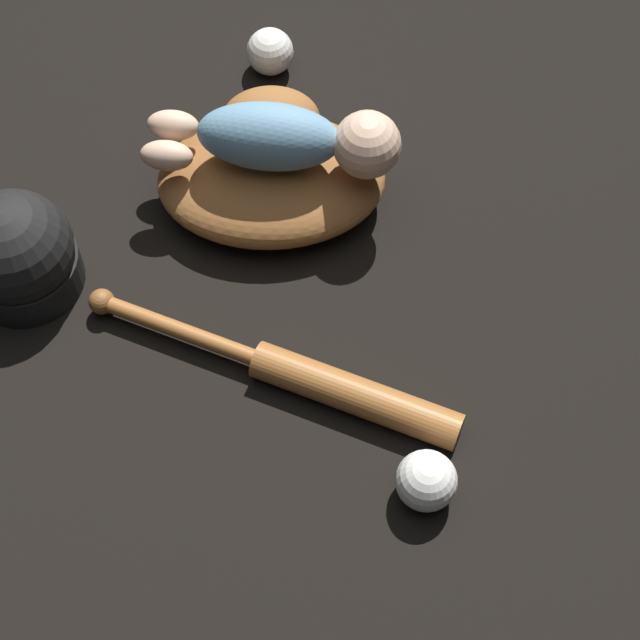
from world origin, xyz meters
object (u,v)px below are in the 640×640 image
Objects in this scene: baby_figure at (288,139)px; baseball at (426,481)px; baseball_glove at (271,169)px; baseball_bat at (317,381)px; baseball_spare at (270,52)px; baseball_cap at (16,254)px.

baseball is at bearing -70.94° from baby_figure.
baseball_glove is 0.10m from baby_figure.
baby_figure reaches higher than baseball_bat.
baseball_spare is (-0.19, 0.73, -0.00)m from baseball.
baseball is at bearing -32.13° from baseball_cap.
baby_figure is 0.73× the size of baseball_bat.
baseball is at bearing -69.05° from baseball_glove.
baseball_glove is 4.26× the size of baseball.
baseball_cap is (-0.40, 0.19, 0.04)m from baseball_bat.
baseball_glove is 0.38m from baseball_cap.
baseball_cap reaches higher than baseball.
baseball_spare is at bearing 90.13° from baseball_glove.
baseball is 1.04× the size of baseball_spare.
baseball_cap is at bearing 147.87° from baseball.
baseball_spare is at bearing 104.37° from baseball.
baseball reaches higher than baseball_spare.
baseball is 0.75m from baseball_spare.
baseball_glove is 0.66× the size of baseball_bat.
baby_figure is 0.40m from baseball_cap.
baseball_cap reaches higher than baseball_spare.
baseball_bat is 0.20m from baseball.
baby_figure is 0.34m from baseball_bat.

